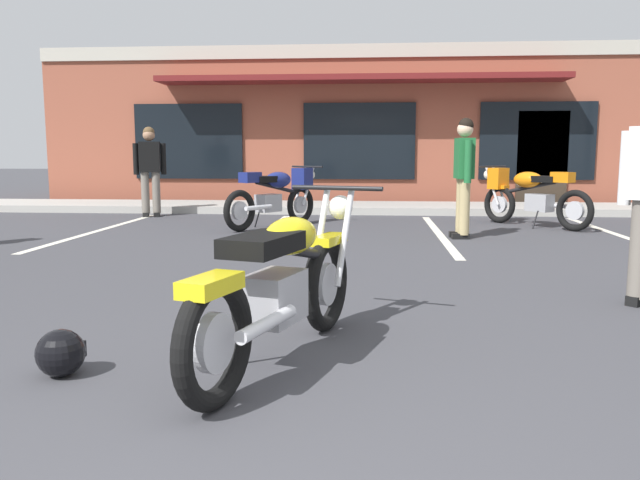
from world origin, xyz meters
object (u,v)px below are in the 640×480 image
motorcycle_foreground_classic (283,283)px  motorcycle_blue_standard (276,194)px  person_by_back_row (150,166)px  motorcycle_red_sportbike (530,194)px  person_near_building (464,171)px  helmet_on_pavement (61,353)px

motorcycle_foreground_classic → motorcycle_blue_standard: 6.76m
motorcycle_foreground_classic → person_by_back_row: (-3.65, 8.13, 0.49)m
motorcycle_red_sportbike → motorcycle_blue_standard: bearing=-174.4°
person_near_building → helmet_on_pavement: size_ratio=6.44×
person_near_building → helmet_on_pavement: 6.61m
motorcycle_blue_standard → person_by_back_row: person_by_back_row is taller
motorcycle_foreground_classic → motorcycle_blue_standard: bearing=98.9°
person_by_back_row → helmet_on_pavement: bearing=-73.7°
motorcycle_foreground_classic → motorcycle_red_sportbike: same height
motorcycle_red_sportbike → person_near_building: person_near_building is taller
motorcycle_red_sportbike → person_by_back_row: size_ratio=1.05×
motorcycle_red_sportbike → helmet_on_pavement: (-4.23, -7.43, -0.40)m
motorcycle_red_sportbike → helmet_on_pavement: motorcycle_red_sportbike is taller
person_by_back_row → helmet_on_pavement: person_by_back_row is taller
motorcycle_blue_standard → person_near_building: 3.08m
person_by_back_row → motorcycle_red_sportbike: bearing=-8.9°
motorcycle_red_sportbike → person_by_back_row: 6.81m
motorcycle_foreground_classic → helmet_on_pavement: bearing=-163.4°
person_by_back_row → helmet_on_pavement: 8.88m
motorcycle_blue_standard → motorcycle_red_sportbike: bearing=5.6°
motorcycle_blue_standard → person_by_back_row: (-2.61, 1.46, 0.42)m
motorcycle_blue_standard → motorcycle_foreground_classic: bearing=-81.1°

